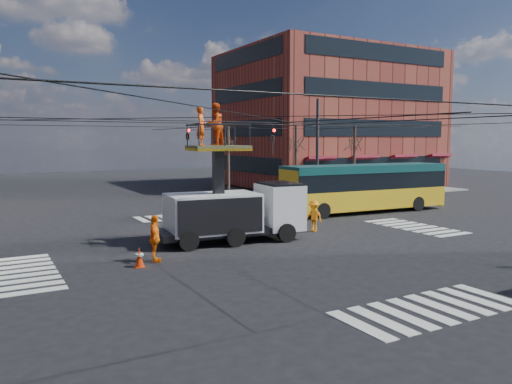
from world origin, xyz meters
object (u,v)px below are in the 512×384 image
object	(u,v)px
utility_truck	(234,198)
flagger	(314,216)
traffic_cone	(139,257)
city_bus	(365,187)
worker_ground	(155,239)

from	to	relation	value
utility_truck	flagger	distance (m)	5.01
traffic_cone	city_bus	bearing A→B (deg)	21.97
city_bus	worker_ground	world-z (taller)	city_bus
utility_truck	traffic_cone	distance (m)	6.23
utility_truck	flagger	xyz separation A→B (m)	(4.84, 0.24, -1.27)
city_bus	worker_ground	bearing A→B (deg)	-155.31
city_bus	flagger	world-z (taller)	city_bus
worker_ground	flagger	distance (m)	9.72
utility_truck	city_bus	xyz separation A→B (m)	(12.09, 4.43, -0.38)
flagger	utility_truck	bearing A→B (deg)	-103.41
utility_truck	traffic_cone	xyz separation A→B (m)	(-5.39, -2.61, -1.73)
flagger	city_bus	bearing A→B (deg)	103.86
city_bus	traffic_cone	size ratio (longest dim) A/B	15.98
city_bus	flagger	xyz separation A→B (m)	(-7.25, -4.20, -0.89)
worker_ground	utility_truck	bearing A→B (deg)	-46.54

